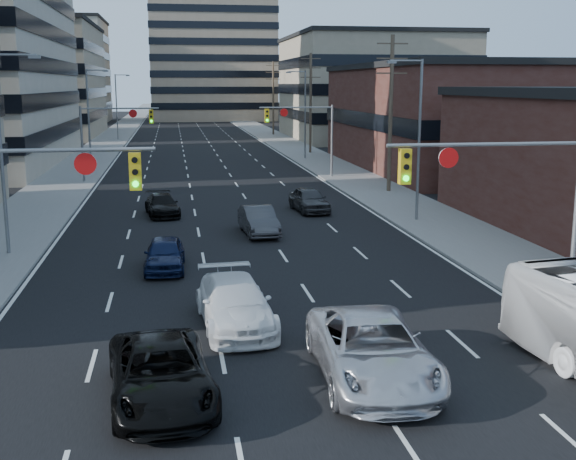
% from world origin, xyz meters
% --- Properties ---
extents(ground, '(400.00, 400.00, 0.00)m').
position_xyz_m(ground, '(0.00, 0.00, 0.00)').
color(ground, black).
rests_on(ground, ground).
extents(road_surface, '(18.00, 300.00, 0.02)m').
position_xyz_m(road_surface, '(0.00, 130.00, 0.01)').
color(road_surface, black).
rests_on(road_surface, ground).
extents(sidewalk_left, '(5.00, 300.00, 0.15)m').
position_xyz_m(sidewalk_left, '(-11.50, 130.00, 0.07)').
color(sidewalk_left, slate).
rests_on(sidewalk_left, ground).
extents(sidewalk_right, '(5.00, 300.00, 0.15)m').
position_xyz_m(sidewalk_right, '(11.50, 130.00, 0.07)').
color(sidewalk_right, slate).
rests_on(sidewalk_right, ground).
extents(office_left_far, '(20.00, 30.00, 16.00)m').
position_xyz_m(office_left_far, '(-24.00, 100.00, 8.00)').
color(office_left_far, gray).
rests_on(office_left_far, ground).
extents(storefront_right_mid, '(20.00, 30.00, 9.00)m').
position_xyz_m(storefront_right_mid, '(24.00, 50.00, 4.50)').
color(storefront_right_mid, '#472119').
rests_on(storefront_right_mid, ground).
extents(office_right_far, '(22.00, 28.00, 14.00)m').
position_xyz_m(office_right_far, '(25.00, 88.00, 7.00)').
color(office_right_far, gray).
rests_on(office_right_far, ground).
extents(bg_block_left, '(24.00, 24.00, 20.00)m').
position_xyz_m(bg_block_left, '(-28.00, 140.00, 10.00)').
color(bg_block_left, '#ADA089').
rests_on(bg_block_left, ground).
extents(bg_block_right, '(22.00, 22.00, 12.00)m').
position_xyz_m(bg_block_right, '(32.00, 130.00, 6.00)').
color(bg_block_right, gray).
rests_on(bg_block_right, ground).
extents(signal_near_left, '(6.59, 0.33, 6.00)m').
position_xyz_m(signal_near_left, '(-7.45, 8.00, 4.33)').
color(signal_near_left, slate).
rests_on(signal_near_left, ground).
extents(signal_near_right, '(6.59, 0.33, 6.00)m').
position_xyz_m(signal_near_right, '(7.45, 8.00, 4.33)').
color(signal_near_right, slate).
rests_on(signal_near_right, ground).
extents(signal_far_left, '(6.09, 0.33, 6.00)m').
position_xyz_m(signal_far_left, '(-7.68, 45.00, 4.30)').
color(signal_far_left, slate).
rests_on(signal_far_left, ground).
extents(signal_far_right, '(6.09, 0.33, 6.00)m').
position_xyz_m(signal_far_right, '(7.68, 45.00, 4.30)').
color(signal_far_right, slate).
rests_on(signal_far_right, ground).
extents(utility_pole_block, '(2.20, 0.28, 11.00)m').
position_xyz_m(utility_pole_block, '(12.20, 36.00, 5.78)').
color(utility_pole_block, '#4C3D2D').
rests_on(utility_pole_block, ground).
extents(utility_pole_midblock, '(2.20, 0.28, 11.00)m').
position_xyz_m(utility_pole_midblock, '(12.20, 66.00, 5.78)').
color(utility_pole_midblock, '#4C3D2D').
rests_on(utility_pole_midblock, ground).
extents(utility_pole_distant, '(2.20, 0.28, 11.00)m').
position_xyz_m(utility_pole_distant, '(12.20, 96.00, 5.78)').
color(utility_pole_distant, '#4C3D2D').
rests_on(utility_pole_distant, ground).
extents(streetlight_left_near, '(2.03, 0.22, 9.00)m').
position_xyz_m(streetlight_left_near, '(-10.34, 20.00, 5.05)').
color(streetlight_left_near, slate).
rests_on(streetlight_left_near, ground).
extents(streetlight_left_mid, '(2.03, 0.22, 9.00)m').
position_xyz_m(streetlight_left_mid, '(-10.34, 55.00, 5.05)').
color(streetlight_left_mid, slate).
rests_on(streetlight_left_mid, ground).
extents(streetlight_left_far, '(2.03, 0.22, 9.00)m').
position_xyz_m(streetlight_left_far, '(-10.34, 90.00, 5.05)').
color(streetlight_left_far, slate).
rests_on(streetlight_left_far, ground).
extents(streetlight_right_near, '(2.03, 0.22, 9.00)m').
position_xyz_m(streetlight_right_near, '(10.34, 25.00, 5.05)').
color(streetlight_right_near, slate).
rests_on(streetlight_right_near, ground).
extents(streetlight_right_far, '(2.03, 0.22, 9.00)m').
position_xyz_m(streetlight_right_far, '(10.34, 60.00, 5.05)').
color(streetlight_right_far, slate).
rests_on(streetlight_right_far, ground).
extents(black_pickup, '(2.89, 5.45, 1.46)m').
position_xyz_m(black_pickup, '(-3.46, 3.38, 0.73)').
color(black_pickup, black).
rests_on(black_pickup, ground).
extents(white_van, '(2.50, 5.44, 1.54)m').
position_xyz_m(white_van, '(-1.18, 8.68, 0.77)').
color(white_van, silver).
rests_on(white_van, ground).
extents(silver_suv, '(3.03, 6.16, 1.68)m').
position_xyz_m(silver_suv, '(2.00, 3.86, 0.84)').
color(silver_suv, silver).
rests_on(silver_suv, ground).
extents(sedan_blue, '(1.74, 4.08, 1.37)m').
position_xyz_m(sedan_blue, '(-3.46, 16.33, 0.69)').
color(sedan_blue, '#0D1636').
rests_on(sedan_blue, ground).
extents(sedan_grey_center, '(1.84, 4.48, 1.44)m').
position_xyz_m(sedan_grey_center, '(1.28, 23.00, 0.72)').
color(sedan_grey_center, '#39383B').
rests_on(sedan_grey_center, ground).
extents(sedan_black_far, '(2.32, 4.55, 1.26)m').
position_xyz_m(sedan_black_far, '(-3.73, 29.31, 0.63)').
color(sedan_black_far, black).
rests_on(sedan_black_far, ground).
extents(sedan_grey_right, '(2.19, 4.52, 1.49)m').
position_xyz_m(sedan_grey_right, '(5.13, 29.25, 0.74)').
color(sedan_grey_right, '#323234').
rests_on(sedan_grey_right, ground).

